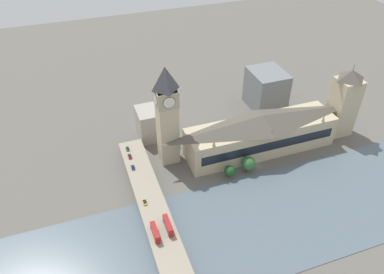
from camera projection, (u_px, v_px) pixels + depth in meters
ground_plane at (258, 166)px, 235.69m from camera, size 600.00×600.00×0.00m
river_water at (292, 212)px, 205.82m from camera, size 67.68×360.00×0.30m
parliament_hall at (261, 133)px, 240.63m from camera, size 24.12×98.51×27.26m
clock_tower at (167, 113)px, 219.92m from camera, size 12.75×12.75×65.49m
victoria_tower at (344, 102)px, 250.32m from camera, size 15.04×15.04×52.00m
road_bridge at (165, 242)px, 183.68m from camera, size 167.37×14.94×6.32m
double_decker_bus_mid at (155, 232)px, 183.94m from camera, size 11.11×2.56×4.79m
double_decker_bus_rear at (168, 225)px, 187.28m from camera, size 11.67×2.54×4.95m
car_northbound_mid at (133, 167)px, 224.29m from camera, size 4.08×1.93×1.46m
car_northbound_tail at (145, 202)px, 202.29m from camera, size 4.42×1.90×1.37m
car_southbound_mid at (128, 149)px, 238.34m from camera, size 4.23×1.92×1.27m
car_southbound_tail at (130, 156)px, 232.32m from camera, size 4.56×1.93×1.51m
city_block_west at (152, 123)px, 254.62m from camera, size 19.32×19.45×21.24m
city_block_center at (266, 89)px, 282.69m from camera, size 28.52×24.55×29.08m
tree_embankment_near at (230, 171)px, 224.46m from camera, size 6.78×6.78×8.60m
tree_embankment_mid at (248, 164)px, 228.08m from camera, size 8.53×8.53×10.56m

